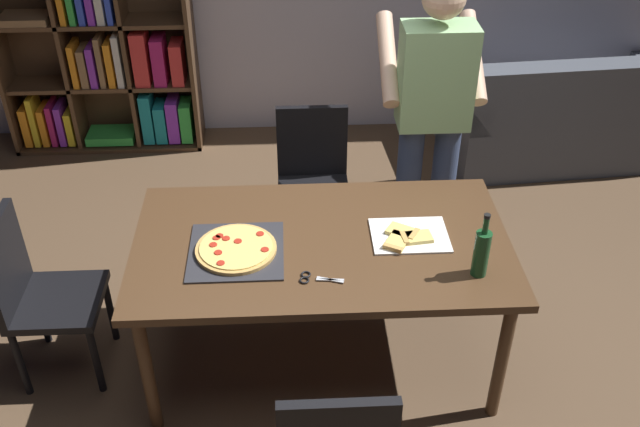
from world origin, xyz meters
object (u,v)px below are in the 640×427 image
object	(u,v)px
chair_far_side	(313,173)
wine_bottle	(481,252)
pepperoni_pizza_on_tray	(236,250)
bookshelf	(96,22)
kitchen_scissors	(314,278)
dining_table	(322,252)
person_serving_pizza	(432,115)
chair_left_end	(36,289)
couch	(565,119)

from	to	relation	value
chair_far_side	wine_bottle	xyz separation A→B (m)	(0.67, -1.25, 0.36)
pepperoni_pizza_on_tray	wine_bottle	size ratio (longest dim) A/B	1.36
bookshelf	kitchen_scissors	distance (m)	3.02
chair_far_side	kitchen_scissors	bearing A→B (deg)	-92.16
dining_table	wine_bottle	xyz separation A→B (m)	(0.67, -0.27, 0.19)
person_serving_pizza	kitchen_scissors	world-z (taller)	person_serving_pizza
kitchen_scissors	chair_left_end	bearing A→B (deg)	168.18
chair_far_side	dining_table	bearing A→B (deg)	-90.00
kitchen_scissors	wine_bottle	bearing A→B (deg)	0.20
chair_far_side	chair_left_end	world-z (taller)	same
couch	person_serving_pizza	size ratio (longest dim) A/B	1.01
pepperoni_pizza_on_tray	bookshelf	bearing A→B (deg)	114.09
bookshelf	person_serving_pizza	xyz separation A→B (m)	(2.12, -1.61, 0.03)
chair_far_side	couch	bearing A→B (deg)	27.82
chair_far_side	bookshelf	world-z (taller)	bookshelf
chair_left_end	bookshelf	world-z (taller)	bookshelf
pepperoni_pizza_on_tray	chair_far_side	bearing A→B (deg)	69.45
chair_left_end	pepperoni_pizza_on_tray	distance (m)	1.01
dining_table	person_serving_pizza	bearing A→B (deg)	50.33
pepperoni_pizza_on_tray	couch	bearing A→B (deg)	41.79
bookshelf	couch	bearing A→B (deg)	-6.51
person_serving_pizza	wine_bottle	bearing A→B (deg)	-87.76
couch	kitchen_scissors	world-z (taller)	couch
pepperoni_pizza_on_tray	chair_left_end	bearing A→B (deg)	176.04
person_serving_pizza	wine_bottle	world-z (taller)	person_serving_pizza
chair_far_side	person_serving_pizza	size ratio (longest dim) A/B	0.51
dining_table	couch	xyz separation A→B (m)	(1.90, 1.99, -0.38)
bookshelf	chair_left_end	bearing A→B (deg)	-87.10
chair_left_end	person_serving_pizza	size ratio (longest dim) A/B	0.51
chair_far_side	couch	world-z (taller)	chair_far_side
dining_table	bookshelf	bearing A→B (deg)	122.02
wine_bottle	kitchen_scissors	xyz separation A→B (m)	(-0.72, -0.00, -0.11)
wine_bottle	dining_table	bearing A→B (deg)	157.90
couch	wine_bottle	distance (m)	2.64
person_serving_pizza	wine_bottle	xyz separation A→B (m)	(0.04, -1.03, -0.13)
dining_table	chair_far_side	size ratio (longest dim) A/B	1.95
person_serving_pizza	pepperoni_pizza_on_tray	xyz separation A→B (m)	(-1.02, -0.83, -0.23)
chair_far_side	person_serving_pizza	world-z (taller)	person_serving_pizza
person_serving_pizza	bookshelf	bearing A→B (deg)	142.69
bookshelf	kitchen_scissors	world-z (taller)	bookshelf
pepperoni_pizza_on_tray	kitchen_scissors	world-z (taller)	pepperoni_pizza_on_tray
chair_left_end	person_serving_pizza	bearing A→B (deg)	20.89
couch	wine_bottle	xyz separation A→B (m)	(-1.23, -2.26, 0.57)
dining_table	kitchen_scissors	xyz separation A→B (m)	(-0.05, -0.28, 0.07)
chair_left_end	couch	world-z (taller)	chair_left_end
chair_far_side	person_serving_pizza	xyz separation A→B (m)	(0.63, -0.22, 0.49)
chair_far_side	couch	size ratio (longest dim) A/B	0.51
chair_far_side	bookshelf	bearing A→B (deg)	136.84
wine_bottle	kitchen_scissors	size ratio (longest dim) A/B	1.60
dining_table	chair_left_end	size ratio (longest dim) A/B	1.95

